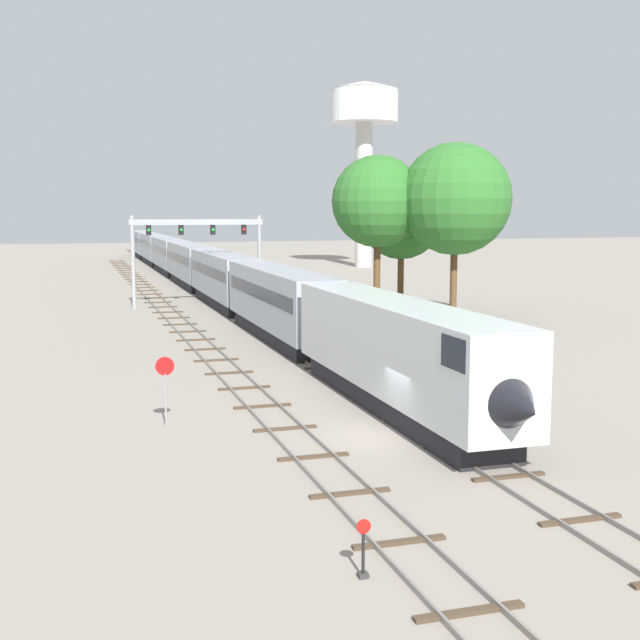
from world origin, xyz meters
TOP-DOWN VIEW (x-y plane):
  - ground_plane at (0.00, 0.00)m, footprint 400.00×400.00m
  - track_main at (2.00, 60.00)m, footprint 2.60×200.00m
  - track_near at (-3.50, 40.00)m, footprint 2.60×160.00m
  - passenger_train at (2.00, 66.98)m, footprint 3.04×146.45m
  - signal_gantry at (-0.25, 46.14)m, footprint 12.10×0.49m
  - water_tower at (32.32, 91.94)m, footprint 10.33×10.33m
  - switch_stand at (-5.10, -11.62)m, footprint 0.36×0.24m
  - stop_sign at (-8.00, 3.89)m, footprint 0.76×0.08m
  - trackside_tree_left at (16.71, 39.03)m, footprint 7.40×7.40m
  - trackside_tree_mid at (12.28, 33.33)m, footprint 7.34×7.34m
  - trackside_tree_right at (17.65, 30.37)m, footprint 8.79×8.79m

SIDE VIEW (x-z plane):
  - ground_plane at x=0.00m, z-range 0.00..0.00m
  - track_main at x=2.00m, z-range -0.01..0.15m
  - track_near at x=-3.50m, z-range -0.01..0.15m
  - switch_stand at x=-5.10m, z-range -0.21..1.25m
  - stop_sign at x=-8.00m, z-range 0.43..3.31m
  - passenger_train at x=2.00m, z-range 0.21..5.01m
  - signal_gantry at x=-0.25m, z-range 1.91..10.16m
  - trackside_tree_left at x=16.71m, z-range 2.18..13.99m
  - trackside_tree_mid at x=12.28m, z-range 2.84..15.93m
  - trackside_tree_right at x=17.65m, z-range 2.58..16.57m
  - water_tower at x=32.32m, z-range 8.31..36.35m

